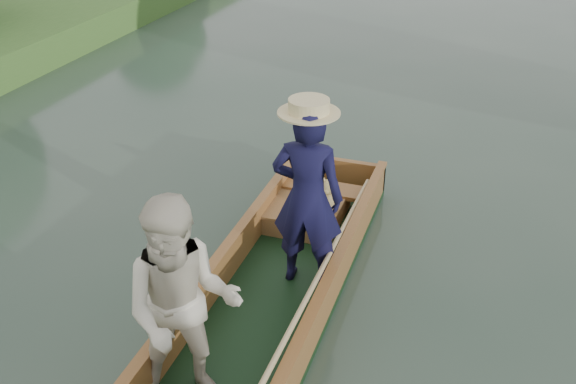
% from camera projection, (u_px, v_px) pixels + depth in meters
% --- Properties ---
extents(ground, '(120.00, 120.00, 0.00)m').
position_uv_depth(ground, '(266.00, 316.00, 5.69)').
color(ground, '#283D30').
rests_on(ground, ground).
extents(punt, '(1.24, 5.00, 1.85)m').
position_uv_depth(punt, '(253.00, 271.00, 5.24)').
color(punt, black).
rests_on(punt, ground).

